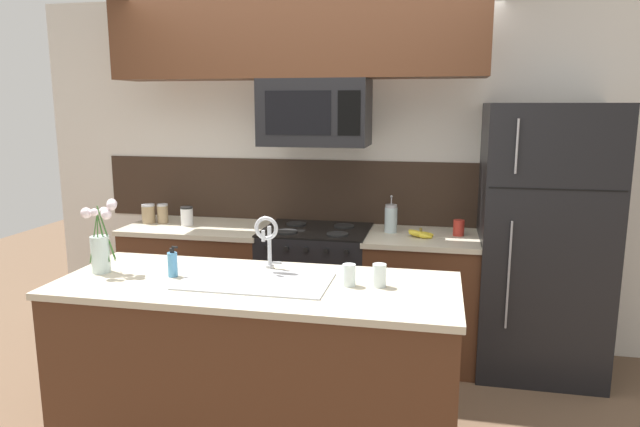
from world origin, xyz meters
TOP-DOWN VIEW (x-y plane):
  - ground_plane at (0.00, 0.00)m, footprint 10.00×10.00m
  - rear_partition at (0.30, 1.28)m, footprint 5.20×0.10m
  - splash_band at (0.00, 1.22)m, footprint 3.59×0.01m
  - back_counter_left at (-0.90, 0.90)m, footprint 1.07×0.65m
  - back_counter_right at (0.76, 0.90)m, footprint 0.79×0.65m
  - stove_range at (0.00, 0.90)m, footprint 0.76×0.64m
  - microwave at (0.00, 0.88)m, footprint 0.74×0.40m
  - upper_cabinet_band at (-0.14, 0.85)m, footprint 2.56×0.34m
  - refrigerator at (1.55, 0.92)m, footprint 0.81×0.74m
  - storage_jar_tall at (-1.32, 0.91)m, footprint 0.10×0.10m
  - storage_jar_medium at (-1.21, 0.92)m, footprint 0.08×0.08m
  - storage_jar_short at (-0.99, 0.89)m, footprint 0.09×0.09m
  - banana_bunch at (0.75, 0.84)m, footprint 0.19×0.15m
  - french_press at (0.53, 0.96)m, footprint 0.09×0.09m
  - coffee_tin at (1.00, 0.95)m, footprint 0.08×0.08m
  - island_counter at (-0.04, -0.35)m, footprint 2.06×0.80m
  - kitchen_sink at (-0.05, -0.35)m, footprint 0.76×0.42m
  - sink_faucet at (-0.04, -0.14)m, footprint 0.14×0.14m
  - dish_soap_bottle at (-0.50, -0.35)m, footprint 0.06×0.05m
  - drinking_glass at (0.43, -0.31)m, footprint 0.07×0.07m
  - spare_glass at (0.58, -0.29)m, footprint 0.07×0.07m
  - flower_vase at (-0.91, -0.35)m, footprint 0.17×0.16m

SIDE VIEW (x-z plane):
  - ground_plane at x=0.00m, z-range 0.00..0.00m
  - island_counter at x=-0.04m, z-range 0.00..0.91m
  - back_counter_left at x=-0.90m, z-range 0.00..0.91m
  - back_counter_right at x=0.76m, z-range 0.00..0.91m
  - stove_range at x=0.00m, z-range 0.00..0.93m
  - kitchen_sink at x=-0.05m, z-range 0.76..0.92m
  - refrigerator at x=1.55m, z-range 0.00..1.81m
  - banana_bunch at x=0.75m, z-range 0.89..0.97m
  - coffee_tin at x=1.00m, z-range 0.91..1.02m
  - drinking_glass at x=0.43m, z-range 0.91..1.02m
  - spare_glass at x=0.58m, z-range 0.91..1.03m
  - dish_soap_bottle at x=-0.50m, z-range 0.90..1.06m
  - storage_jar_short at x=-0.99m, z-range 0.91..1.05m
  - storage_jar_tall at x=-1.32m, z-range 0.91..1.06m
  - storage_jar_medium at x=-1.21m, z-range 0.91..1.06m
  - french_press at x=0.53m, z-range 0.88..1.14m
  - flower_vase at x=-0.91m, z-range 0.87..1.26m
  - sink_faucet at x=-0.04m, z-range 0.95..1.26m
  - splash_band at x=0.00m, z-range 0.91..1.39m
  - rear_partition at x=0.30m, z-range 0.00..2.60m
  - microwave at x=0.00m, z-range 1.52..1.98m
  - upper_cabinet_band at x=-0.14m, z-range 1.98..2.58m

